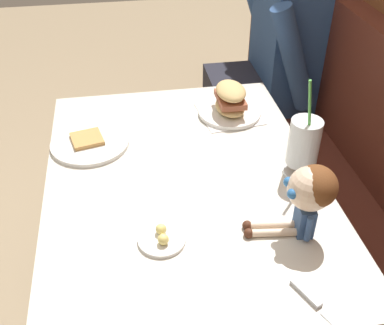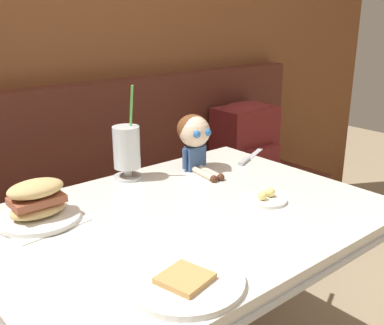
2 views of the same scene
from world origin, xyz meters
The scene contains 9 objects.
booth_bench centered at (0.00, 0.81, 0.33)m, with size 2.60×0.48×1.00m.
diner_table centered at (0.00, 0.18, 0.54)m, with size 1.11×0.81×0.74m.
toast_plate centered at (-0.22, -0.09, 0.75)m, with size 0.25×0.25×0.03m.
milkshake_glass centered at (0.03, 0.52, 0.84)m, with size 0.10×0.10×0.32m.
sandwich_plate centered at (-0.33, 0.39, 0.79)m, with size 0.22×0.22×0.12m.
butter_saucer centered at (0.24, 0.09, 0.75)m, with size 0.12×0.12×0.04m.
butter_knife centered at (0.48, 0.40, 0.74)m, with size 0.22×0.11×0.01m.
seated_doll centered at (0.26, 0.44, 0.87)m, with size 0.12×0.22×0.20m.
diner_patron centered at (-0.91, 0.76, 0.74)m, with size 0.55×0.48×0.81m.
Camera 1 is at (1.06, 0.03, 1.60)m, focal length 43.78 mm.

